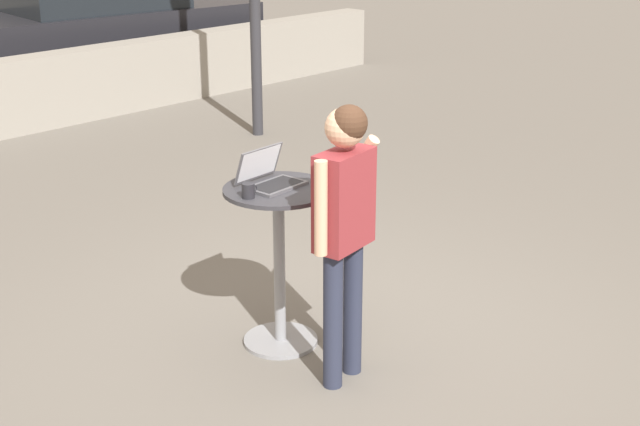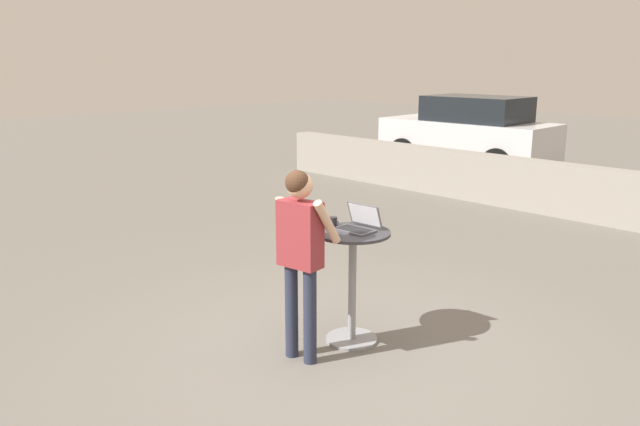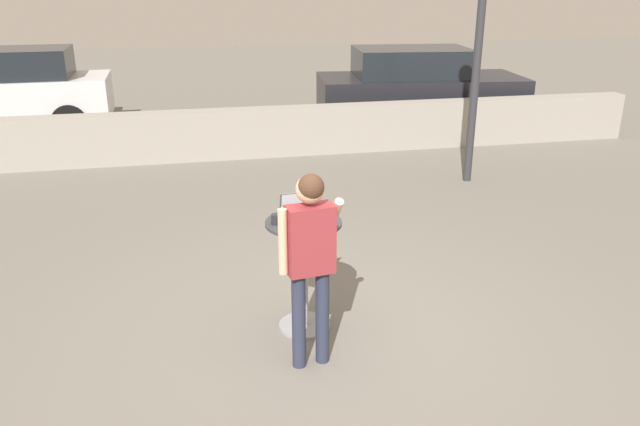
{
  "view_description": "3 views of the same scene",
  "coord_description": "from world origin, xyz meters",
  "px_view_note": "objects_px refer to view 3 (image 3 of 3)",
  "views": [
    {
      "loc": [
        -3.6,
        -3.34,
        2.68
      ],
      "look_at": [
        -0.04,
        0.02,
        0.88
      ],
      "focal_mm": 50.0,
      "sensor_mm": 36.0,
      "label": 1
    },
    {
      "loc": [
        3.34,
        -3.58,
        2.46
      ],
      "look_at": [
        -0.38,
        0.03,
        1.18
      ],
      "focal_mm": 35.0,
      "sensor_mm": 36.0,
      "label": 2
    },
    {
      "loc": [
        -1.07,
        -4.58,
        2.95
      ],
      "look_at": [
        -0.02,
        0.3,
        1.06
      ],
      "focal_mm": 35.0,
      "sensor_mm": 36.0,
      "label": 3
    }
  ],
  "objects_px": {
    "parked_car_near_street": "(418,87)",
    "parked_car_further_down": "(9,91)",
    "laptop": "(302,213)",
    "coffee_mug": "(276,219)",
    "cafe_table": "(304,263)",
    "standing_person": "(310,249)"
  },
  "relations": [
    {
      "from": "parked_car_near_street",
      "to": "parked_car_further_down",
      "type": "height_order",
      "value": "parked_car_further_down"
    },
    {
      "from": "laptop",
      "to": "coffee_mug",
      "type": "bearing_deg",
      "value": -163.14
    },
    {
      "from": "parked_car_near_street",
      "to": "parked_car_further_down",
      "type": "distance_m",
      "value": 8.21
    },
    {
      "from": "laptop",
      "to": "coffee_mug",
      "type": "distance_m",
      "value": 0.24
    },
    {
      "from": "laptop",
      "to": "coffee_mug",
      "type": "height_order",
      "value": "laptop"
    },
    {
      "from": "standing_person",
      "to": "parked_car_near_street",
      "type": "relative_size",
      "value": 0.38
    },
    {
      "from": "standing_person",
      "to": "coffee_mug",
      "type": "bearing_deg",
      "value": 107.75
    },
    {
      "from": "coffee_mug",
      "to": "parked_car_near_street",
      "type": "distance_m",
      "value": 8.47
    },
    {
      "from": "standing_person",
      "to": "laptop",
      "type": "bearing_deg",
      "value": 85.27
    },
    {
      "from": "laptop",
      "to": "parked_car_further_down",
      "type": "height_order",
      "value": "parked_car_further_down"
    },
    {
      "from": "coffee_mug",
      "to": "parked_car_near_street",
      "type": "height_order",
      "value": "parked_car_near_street"
    },
    {
      "from": "cafe_table",
      "to": "laptop",
      "type": "bearing_deg",
      "value": 92.52
    },
    {
      "from": "laptop",
      "to": "parked_car_near_street",
      "type": "distance_m",
      "value": 8.3
    },
    {
      "from": "cafe_table",
      "to": "parked_car_near_street",
      "type": "height_order",
      "value": "parked_car_near_street"
    },
    {
      "from": "laptop",
      "to": "cafe_table",
      "type": "bearing_deg",
      "value": -87.48
    },
    {
      "from": "coffee_mug",
      "to": "parked_car_near_street",
      "type": "bearing_deg",
      "value": 61.53
    },
    {
      "from": "laptop",
      "to": "parked_car_further_down",
      "type": "bearing_deg",
      "value": 116.98
    },
    {
      "from": "coffee_mug",
      "to": "laptop",
      "type": "bearing_deg",
      "value": 16.86
    },
    {
      "from": "laptop",
      "to": "standing_person",
      "type": "distance_m",
      "value": 0.64
    },
    {
      "from": "parked_car_further_down",
      "to": "laptop",
      "type": "bearing_deg",
      "value": -63.02
    },
    {
      "from": "laptop",
      "to": "parked_car_near_street",
      "type": "height_order",
      "value": "parked_car_near_street"
    },
    {
      "from": "laptop",
      "to": "parked_car_further_down",
      "type": "distance_m",
      "value": 9.53
    }
  ]
}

